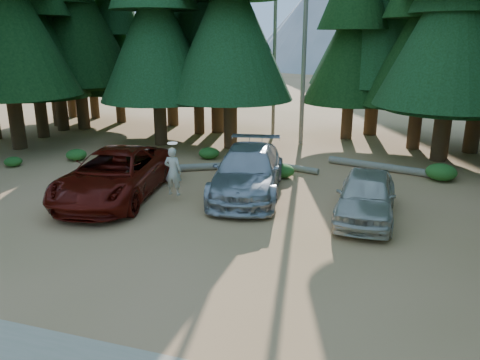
{
  "coord_description": "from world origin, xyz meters",
  "views": [
    {
      "loc": [
        5.32,
        -11.55,
        5.86
      ],
      "look_at": [
        0.85,
        2.71,
        1.25
      ],
      "focal_mm": 35.0,
      "sensor_mm": 36.0,
      "label": 1
    }
  ],
  "objects": [
    {
      "name": "log_right",
      "position": [
        5.53,
        9.87,
        0.17
      ],
      "size": [
        5.29,
        1.73,
        0.34
      ],
      "primitive_type": "cylinder",
      "rotation": [
        0.0,
        1.57,
        -0.26
      ],
      "color": "#6F6A58",
      "rests_on": "ground"
    },
    {
      "name": "red_pickup",
      "position": [
        -4.18,
        3.06,
        0.9
      ],
      "size": [
        3.97,
        6.87,
        1.8
      ],
      "primitive_type": "imported",
      "rotation": [
        0.0,
        0.0,
        0.16
      ],
      "color": "#580E07",
      "rests_on": "ground"
    },
    {
      "name": "shrub_center_right",
      "position": [
        -0.68,
        9.05,
        0.26
      ],
      "size": [
        0.93,
        0.93,
        0.51
      ],
      "primitive_type": "ellipsoid",
      "color": "#1F601C",
      "rests_on": "ground"
    },
    {
      "name": "shrub_center_left",
      "position": [
        -2.93,
        9.6,
        0.28
      ],
      "size": [
        1.02,
        1.02,
        0.56
      ],
      "primitive_type": "ellipsoid",
      "color": "#1F601C",
      "rests_on": "ground"
    },
    {
      "name": "snag_back",
      "position": [
        -1.2,
        16.0,
        5.0
      ],
      "size": [
        0.2,
        0.2,
        10.0
      ],
      "primitive_type": "cylinder",
      "color": "#6F6A58",
      "rests_on": "ground"
    },
    {
      "name": "shrub_right",
      "position": [
        1.26,
        7.53,
        0.29
      ],
      "size": [
        1.04,
        1.04,
        0.57
      ],
      "primitive_type": "ellipsoid",
      "color": "#1F601C",
      "rests_on": "ground"
    },
    {
      "name": "shrub_far_left",
      "position": [
        -9.05,
        7.35,
        0.27
      ],
      "size": [
        0.99,
        0.99,
        0.54
      ],
      "primitive_type": "ellipsoid",
      "color": "#1F601C",
      "rests_on": "ground"
    },
    {
      "name": "forest_belt_north",
      "position": [
        0.0,
        15.0,
        0.0
      ],
      "size": [
        36.0,
        7.0,
        22.0
      ],
      "primitive_type": null,
      "color": "black",
      "rests_on": "ground"
    },
    {
      "name": "silver_minivan_right",
      "position": [
        4.93,
        3.74,
        0.79
      ],
      "size": [
        1.91,
        4.64,
        1.57
      ],
      "primitive_type": "imported",
      "rotation": [
        0.0,
        0.0,
        -0.01
      ],
      "color": "#BBB6A6",
      "rests_on": "ground"
    },
    {
      "name": "snag_front",
      "position": [
        0.8,
        14.5,
        6.0
      ],
      "size": [
        0.24,
        0.24,
        12.0
      ],
      "primitive_type": "cylinder",
      "color": "#6F6A58",
      "rests_on": "ground"
    },
    {
      "name": "log_left",
      "position": [
        -3.17,
        7.12,
        0.16
      ],
      "size": [
        4.14,
        2.41,
        0.32
      ],
      "primitive_type": "cylinder",
      "rotation": [
        0.0,
        1.57,
        0.49
      ],
      "color": "#6F6A58",
      "rests_on": "ground"
    },
    {
      "name": "ground",
      "position": [
        0.0,
        0.0,
        0.0
      ],
      "size": [
        160.0,
        160.0,
        0.0
      ],
      "primitive_type": "plane",
      "color": "olive",
      "rests_on": "ground"
    },
    {
      "name": "silver_minivan_center",
      "position": [
        0.46,
        5.0,
        0.89
      ],
      "size": [
        3.49,
        6.49,
        1.79
      ],
      "primitive_type": "imported",
      "rotation": [
        0.0,
        0.0,
        0.17
      ],
      "color": "#A0A4A8",
      "rests_on": "ground"
    },
    {
      "name": "shrub_left",
      "position": [
        -6.3,
        9.1,
        0.26
      ],
      "size": [
        0.94,
        0.94,
        0.51
      ],
      "primitive_type": "ellipsoid",
      "color": "#1F601C",
      "rests_on": "ground"
    },
    {
      "name": "log_mid",
      "position": [
        1.05,
        8.81,
        0.14
      ],
      "size": [
        3.37,
        1.22,
        0.28
      ],
      "primitive_type": "cylinder",
      "rotation": [
        0.0,
        1.57,
        -0.28
      ],
      "color": "#6F6A58",
      "rests_on": "ground"
    },
    {
      "name": "frisbee_player",
      "position": [
        -1.96,
        3.46,
        1.11
      ],
      "size": [
        0.67,
        0.45,
        1.98
      ],
      "rotation": [
        0.0,
        0.0,
        3.16
      ],
      "color": "beige",
      "rests_on": "ground"
    },
    {
      "name": "shrub_edge_west",
      "position": [
        -11.2,
        5.5,
        0.22
      ],
      "size": [
        0.81,
        0.81,
        0.44
      ],
      "primitive_type": "ellipsoid",
      "color": "#1F601C",
      "rests_on": "ground"
    },
    {
      "name": "shrub_far_right",
      "position": [
        7.78,
        9.14,
        0.35
      ],
      "size": [
        1.27,
        1.27,
        0.7
      ],
      "primitive_type": "ellipsoid",
      "color": "#1F601C",
      "rests_on": "ground"
    }
  ]
}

